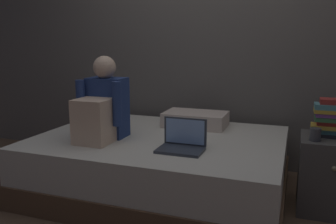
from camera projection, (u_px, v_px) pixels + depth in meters
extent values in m
plane|color=brown|center=(171.00, 210.00, 2.66)|extent=(8.00, 8.00, 0.00)
cube|color=#605B56|center=(212.00, 30.00, 3.50)|extent=(5.60, 0.10, 2.70)
cube|color=brown|center=(160.00, 180.00, 2.98)|extent=(2.00, 1.50, 0.19)
cube|color=beige|center=(160.00, 153.00, 2.94)|extent=(1.96, 1.46, 0.28)
cube|color=#474442|center=(330.00, 174.00, 2.61)|extent=(0.44, 0.44, 0.55)
sphere|color=gray|center=(334.00, 169.00, 2.38)|extent=(0.04, 0.04, 0.04)
cube|color=navy|center=(108.00, 107.00, 2.88)|extent=(0.30, 0.20, 0.48)
sphere|color=beige|center=(105.00, 67.00, 2.79)|extent=(0.18, 0.18, 0.18)
cube|color=beige|center=(94.00, 121.00, 2.69)|extent=(0.26, 0.24, 0.34)
cylinder|color=navy|center=(81.00, 102.00, 2.79)|extent=(0.07, 0.07, 0.34)
cylinder|color=navy|center=(117.00, 104.00, 2.68)|extent=(0.07, 0.07, 0.34)
cube|color=#333842|center=(180.00, 150.00, 2.50)|extent=(0.32, 0.22, 0.02)
cube|color=#333842|center=(185.00, 131.00, 2.59)|extent=(0.32, 0.01, 0.20)
cube|color=#8CB2EA|center=(185.00, 132.00, 2.58)|extent=(0.29, 0.00, 0.18)
cube|color=beige|center=(195.00, 119.00, 3.25)|extent=(0.56, 0.36, 0.13)
cube|color=black|center=(331.00, 135.00, 2.59)|extent=(0.22, 0.14, 0.03)
cube|color=teal|center=(330.00, 131.00, 2.59)|extent=(0.17, 0.12, 0.03)
cube|color=gold|center=(327.00, 127.00, 2.58)|extent=(0.22, 0.14, 0.03)
cube|color=#9E2D28|center=(329.00, 123.00, 2.58)|extent=(0.17, 0.15, 0.03)
cube|color=#387042|center=(331.00, 119.00, 2.56)|extent=(0.21, 0.15, 0.03)
cube|color=#703D84|center=(332.00, 115.00, 2.54)|extent=(0.22, 0.14, 0.03)
cube|color=gold|center=(329.00, 111.00, 2.55)|extent=(0.21, 0.15, 0.03)
cube|color=teal|center=(330.00, 107.00, 2.54)|extent=(0.21, 0.15, 0.04)
cube|color=#9E2D28|center=(333.00, 101.00, 2.53)|extent=(0.17, 0.13, 0.04)
cylinder|color=#3D3D42|center=(315.00, 134.00, 2.48)|extent=(0.08, 0.08, 0.09)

